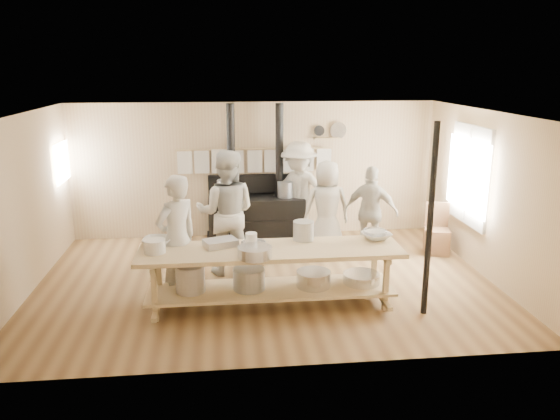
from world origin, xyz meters
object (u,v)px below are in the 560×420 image
at_px(prep_table, 270,271).
at_px(cook_center, 327,208).
at_px(cook_far_left, 177,239).
at_px(cook_right, 371,212).
at_px(stove, 256,214).
at_px(chair, 437,239).
at_px(cook_by_window, 299,192).
at_px(roasting_pan, 221,243).
at_px(cook_left, 226,213).

distance_m(prep_table, cook_center, 2.44).
bearing_deg(cook_far_left, cook_right, 164.68).
bearing_deg(stove, chair, -19.41).
relative_size(cook_by_window, roasting_pan, 4.38).
relative_size(prep_table, chair, 4.00).
height_order(cook_far_left, cook_left, cook_left).
distance_m(stove, cook_right, 2.26).
bearing_deg(chair, cook_far_left, -146.34).
xyz_separation_m(prep_table, cook_by_window, (0.80, 2.85, 0.44)).
bearing_deg(cook_far_left, cook_left, -165.64).
distance_m(cook_left, cook_right, 2.57).
distance_m(cook_left, cook_by_window, 2.02).
xyz_separation_m(cook_left, cook_by_window, (1.38, 1.48, -0.05)).
distance_m(prep_table, cook_far_left, 1.38).
relative_size(prep_table, cook_far_left, 1.97).
xyz_separation_m(cook_right, cook_by_window, (-1.13, 0.96, 0.15)).
xyz_separation_m(stove, cook_by_window, (0.80, -0.17, 0.44)).
distance_m(cook_left, roasting_pan, 1.21).
height_order(cook_center, cook_by_window, cook_by_window).
distance_m(prep_table, cook_by_window, 2.99).
xyz_separation_m(cook_left, roasting_pan, (-0.10, -1.20, -0.10)).
xyz_separation_m(cook_far_left, cook_by_window, (2.08, 2.49, 0.04)).
xyz_separation_m(cook_far_left, roasting_pan, (0.61, -0.19, -0.02)).
xyz_separation_m(cook_right, chair, (1.23, 0.02, -0.54)).
height_order(cook_by_window, roasting_pan, cook_by_window).
xyz_separation_m(cook_far_left, cook_left, (0.70, 1.01, 0.09)).
height_order(cook_center, cook_right, cook_center).
relative_size(stove, cook_by_window, 1.36).
bearing_deg(cook_left, cook_right, -160.53).
distance_m(cook_right, roasting_pan, 3.12).
bearing_deg(cook_right, cook_far_left, 53.59).
xyz_separation_m(cook_by_window, roasting_pan, (-1.47, -2.68, -0.06)).
distance_m(cook_right, cook_by_window, 1.49).
bearing_deg(cook_far_left, roasting_pan, 121.55).
relative_size(stove, cook_far_left, 1.42).
relative_size(cook_center, cook_by_window, 0.88).
height_order(cook_left, roasting_pan, cook_left).
bearing_deg(cook_by_window, cook_left, -100.03).
bearing_deg(roasting_pan, cook_left, 85.34).
bearing_deg(roasting_pan, prep_table, -14.17).
bearing_deg(cook_far_left, stove, -156.42).
relative_size(stove, chair, 2.89).
bearing_deg(chair, prep_table, -134.43).
relative_size(cook_right, cook_by_window, 0.84).
bearing_deg(cook_center, cook_far_left, 32.74).
distance_m(cook_center, cook_right, 0.77).
xyz_separation_m(prep_table, chair, (3.16, 1.90, -0.25)).
bearing_deg(cook_center, cook_right, 161.67).
bearing_deg(cook_right, cook_by_window, -12.16).
xyz_separation_m(prep_table, roasting_pan, (-0.67, 0.17, 0.38)).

